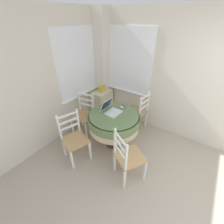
{
  "coord_description": "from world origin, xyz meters",
  "views": [
    {
      "loc": [
        -1.21,
        0.84,
        2.36
      ],
      "look_at": [
        0.92,
        2.33,
        0.68
      ],
      "focal_mm": 24.0,
      "sensor_mm": 36.0,
      "label": 1
    }
  ],
  "objects": [
    {
      "name": "dining_chair_left_flank",
      "position": [
        0.07,
        2.58,
        0.46
      ],
      "size": [
        0.53,
        0.54,
        0.96
      ],
      "color": "tan",
      "rests_on": "ground_plane"
    },
    {
      "name": "cell_phone",
      "position": [
        1.12,
        2.2,
        0.77
      ],
      "size": [
        0.1,
        0.12,
        0.01
      ],
      "color": "black",
      "rests_on": "round_dining_table"
    },
    {
      "name": "dining_chair_camera_near",
      "position": [
        0.25,
        1.55,
        0.46
      ],
      "size": [
        0.58,
        0.58,
        0.96
      ],
      "color": "tan",
      "rests_on": "ground_plane"
    },
    {
      "name": "laptop",
      "position": [
        0.81,
        2.28,
        0.81
      ],
      "size": [
        0.32,
        0.36,
        0.25
      ],
      "color": "silver",
      "rests_on": "round_dining_table"
    },
    {
      "name": "dining_chair_near_back_window",
      "position": [
        0.75,
        2.99,
        0.46
      ],
      "size": [
        0.5,
        0.49,
        0.96
      ],
      "color": "tan",
      "rests_on": "ground_plane"
    },
    {
      "name": "round_dining_table",
      "position": [
        0.77,
        2.18,
        0.61
      ],
      "size": [
        1.02,
        1.02,
        0.76
      ],
      "color": "#4C3D2D",
      "rests_on": "ground_plane"
    },
    {
      "name": "corner_cabinet",
      "position": [
        1.56,
        3.1,
        0.36
      ],
      "size": [
        0.56,
        0.4,
        0.72
      ],
      "color": "beige",
      "rests_on": "ground_plane"
    },
    {
      "name": "dining_chair_near_right_window",
      "position": [
        1.56,
        2.03,
        0.46
      ],
      "size": [
        0.45,
        0.47,
        0.96
      ],
      "color": "tan",
      "rests_on": "ground_plane"
    },
    {
      "name": "computer_mouse",
      "position": [
        1.06,
        2.18,
        0.79
      ],
      "size": [
        0.06,
        0.1,
        0.05
      ],
      "color": "white",
      "rests_on": "round_dining_table"
    },
    {
      "name": "storage_box",
      "position": [
        1.55,
        3.08,
        0.79
      ],
      "size": [
        0.16,
        0.12,
        0.14
      ],
      "color": "gold",
      "rests_on": "corner_cabinet"
    },
    {
      "name": "corner_room_shell",
      "position": [
        1.09,
        2.09,
        1.28
      ],
      "size": [
        4.13,
        5.19,
        2.55
      ],
      "color": "beige",
      "rests_on": "ground_plane"
    }
  ]
}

